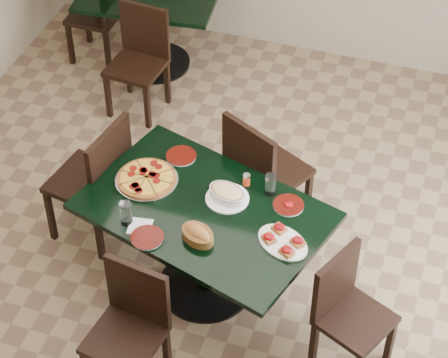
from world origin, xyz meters
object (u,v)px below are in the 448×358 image
(chair_far, at_px, (260,169))
(back_chair_near, at_px, (140,54))
(chair_left, at_px, (98,176))
(bruschetta_platter, at_px, (283,241))
(back_chair_left, at_px, (103,10))
(pepperoni_pizza, at_px, (147,179))
(chair_right, at_px, (346,307))
(chair_near, at_px, (131,322))
(lasagna_casserole, at_px, (227,194))
(bread_basket, at_px, (198,234))
(back_table, at_px, (152,14))
(main_table, at_px, (205,229))

(chair_far, distance_m, back_chair_near, 1.72)
(chair_far, xyz_separation_m, chair_left, (-1.03, -0.42, 0.00))
(bruschetta_platter, bearing_deg, back_chair_near, 162.40)
(back_chair_near, bearing_deg, back_chair_left, 142.76)
(chair_left, height_order, pepperoni_pizza, chair_left)
(chair_far, relative_size, chair_right, 1.18)
(chair_near, xyz_separation_m, chair_right, (1.18, 0.52, -0.02))
(chair_left, relative_size, bruschetta_platter, 2.40)
(back_chair_left, distance_m, lasagna_casserole, 2.83)
(chair_near, xyz_separation_m, pepperoni_pizza, (-0.25, 0.90, 0.28))
(back_chair_left, relative_size, bread_basket, 3.34)
(back_chair_left, bearing_deg, back_table, 95.50)
(chair_far, bearing_deg, back_chair_left, -12.70)
(main_table, relative_size, chair_left, 1.70)
(back_chair_left, distance_m, pepperoni_pizza, 2.51)
(chair_left, height_order, back_chair_near, chair_left)
(pepperoni_pizza, height_order, bread_basket, bread_basket)
(lasagna_casserole, relative_size, bruschetta_platter, 0.69)
(pepperoni_pizza, distance_m, bread_basket, 0.62)
(back_chair_near, distance_m, pepperoni_pizza, 1.79)
(chair_far, relative_size, chair_near, 1.14)
(back_chair_near, bearing_deg, chair_left, -73.08)
(main_table, distance_m, chair_far, 0.68)
(main_table, distance_m, chair_near, 0.80)
(chair_far, bearing_deg, bread_basket, 109.45)
(back_table, xyz_separation_m, lasagna_casserole, (1.40, -2.17, 0.27))
(back_table, bearing_deg, main_table, -66.71)
(chair_near, relative_size, lasagna_casserole, 3.05)
(main_table, relative_size, back_chair_near, 1.89)
(chair_right, xyz_separation_m, back_chair_near, (-2.15, 1.99, 0.04))
(back_chair_near, bearing_deg, chair_right, -37.50)
(chair_near, relative_size, bruschetta_platter, 2.10)
(pepperoni_pizza, height_order, lasagna_casserole, lasagna_casserole)
(bread_basket, bearing_deg, pepperoni_pizza, 168.24)
(lasagna_casserole, bearing_deg, chair_near, -91.06)
(back_table, bearing_deg, bruschetta_platter, -58.92)
(back_chair_left, relative_size, pepperoni_pizza, 2.18)
(chair_near, distance_m, chair_left, 1.21)
(lasagna_casserole, distance_m, bread_basket, 0.39)
(main_table, xyz_separation_m, chair_right, (0.99, -0.25, -0.10))
(back_chair_near, height_order, back_chair_left, back_chair_near)
(chair_near, distance_m, bruschetta_platter, 1.02)
(main_table, height_order, back_table, same)
(back_chair_near, bearing_deg, pepperoni_pizza, -60.52)
(chair_right, relative_size, pepperoni_pizza, 2.06)
(back_table, bearing_deg, lasagna_casserole, -63.20)
(chair_far, relative_size, lasagna_casserole, 3.47)
(chair_right, xyz_separation_m, bread_basket, (-0.94, 0.00, 0.32))
(chair_left, relative_size, bread_basket, 3.76)
(main_table, height_order, bread_basket, bread_basket)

